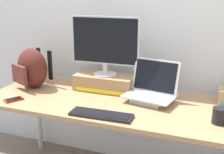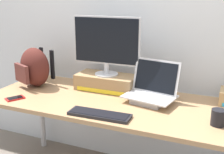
% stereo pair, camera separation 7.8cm
% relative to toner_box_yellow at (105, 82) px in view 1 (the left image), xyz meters
% --- Properties ---
extents(back_wall, '(7.00, 0.10, 2.60)m').
position_rel_toner_box_yellow_xyz_m(back_wall, '(0.14, 0.26, 0.51)').
color(back_wall, silver).
rests_on(back_wall, ground).
extents(desk, '(1.88, 0.75, 0.73)m').
position_rel_toner_box_yellow_xyz_m(desk, '(0.14, -0.22, -0.13)').
color(desk, '#A87F56').
rests_on(desk, ground).
extents(toner_box_yellow, '(0.48, 0.23, 0.12)m').
position_rel_toner_box_yellow_xyz_m(toner_box_yellow, '(0.00, 0.00, 0.00)').
color(toner_box_yellow, '#9E7A51').
rests_on(toner_box_yellow, desk).
extents(desktop_monitor, '(0.55, 0.19, 0.46)m').
position_rel_toner_box_yellow_xyz_m(desktop_monitor, '(0.00, -0.00, 0.31)').
color(desktop_monitor, silver).
rests_on(desktop_monitor, toner_box_yellow).
extents(open_laptop, '(0.39, 0.31, 0.29)m').
position_rel_toner_box_yellow_xyz_m(open_laptop, '(0.41, -0.13, -0.00)').
color(open_laptop, '#ADADB2').
rests_on(open_laptop, desk).
extents(external_keyboard, '(0.41, 0.14, 0.02)m').
position_rel_toner_box_yellow_xyz_m(external_keyboard, '(0.18, -0.50, -0.05)').
color(external_keyboard, black).
rests_on(external_keyboard, desk).
extents(messenger_backpack, '(0.37, 0.32, 0.32)m').
position_rel_toner_box_yellow_xyz_m(messenger_backpack, '(-0.59, -0.15, 0.10)').
color(messenger_backpack, '#4C1E19').
rests_on(messenger_backpack, desk).
extents(coffee_mug, '(0.13, 0.08, 0.10)m').
position_rel_toner_box_yellow_xyz_m(coffee_mug, '(0.88, -0.34, -0.01)').
color(coffee_mug, black).
rests_on(coffee_mug, desk).
extents(cell_phone, '(0.13, 0.15, 0.01)m').
position_rel_toner_box_yellow_xyz_m(cell_phone, '(-0.53, -0.47, -0.06)').
color(cell_phone, red).
rests_on(cell_phone, desk).
extents(plush_toy, '(0.09, 0.09, 0.09)m').
position_rel_toner_box_yellow_xyz_m(plush_toy, '(-0.70, 0.07, -0.02)').
color(plush_toy, '#56B256').
rests_on(plush_toy, desk).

